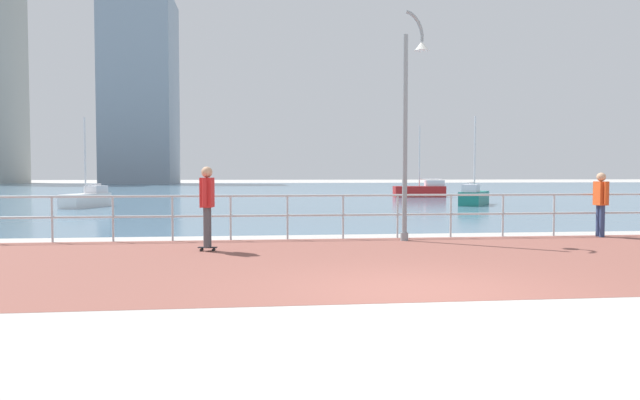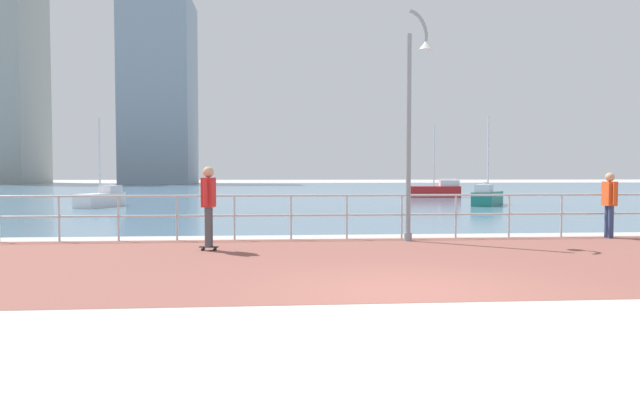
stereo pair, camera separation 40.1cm
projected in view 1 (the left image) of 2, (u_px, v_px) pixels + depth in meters
The scene contains 11 objects.
ground at pixel (280, 194), 47.82m from camera, with size 220.00×220.00×0.00m, color #ADAAA5.
brick_paving at pixel (373, 260), 11.12m from camera, with size 28.00×7.37×0.01m, color brown.
harbor_water at pixel (275, 190), 59.43m from camera, with size 180.00×88.00×0.00m, color slate.
waterfront_railing at pixel (343, 208), 14.74m from camera, with size 25.25×0.06×1.12m.
lamppost at pixel (410, 114), 14.29m from camera, with size 0.75×0.53×5.58m.
skateboarder at pixel (207, 200), 12.34m from camera, with size 0.41×0.56×1.79m.
bystander at pixel (601, 199), 15.15m from camera, with size 0.24×0.55×1.66m.
sailboat_teal at pixel (87, 199), 28.54m from camera, with size 1.80×3.26×4.37m.
sailboat_ivory at pixel (421, 190), 41.07m from camera, with size 3.61×1.28×4.99m.
sailboat_red at pixel (474, 197), 30.50m from camera, with size 2.58×3.34×4.62m.
tower_beige at pixel (141, 90), 95.02m from camera, with size 10.76×13.38×31.96m.
Camera 1 is at (-2.27, -7.85, 1.64)m, focal length 32.96 mm.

